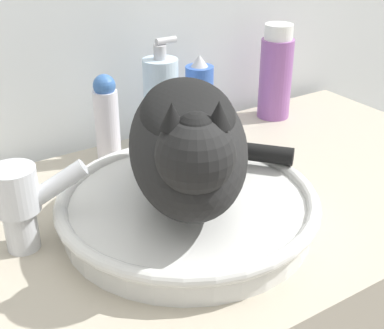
{
  "coord_description": "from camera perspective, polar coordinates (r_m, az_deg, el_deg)",
  "views": [
    {
      "loc": [
        -0.36,
        -0.31,
        1.24
      ],
      "look_at": [
        -0.01,
        0.22,
        0.91
      ],
      "focal_mm": 50.0,
      "sensor_mm": 36.0,
      "label": 1
    }
  ],
  "objects": [
    {
      "name": "mouthwash_bottle",
      "position": [
        1.13,
        8.92,
        9.57
      ],
      "size": [
        0.07,
        0.07,
        0.19
      ],
      "color": "#93569E",
      "rests_on": "vanity_counter"
    },
    {
      "name": "soap_pump_bottle",
      "position": [
        0.98,
        -3.29,
        6.64
      ],
      "size": [
        0.06,
        0.06,
        0.2
      ],
      "color": "silver",
      "rests_on": "vanity_counter"
    },
    {
      "name": "faucet",
      "position": [
        0.73,
        -17.67,
        -3.74
      ],
      "size": [
        0.12,
        0.07,
        0.12
      ],
      "rotation": [
        0.0,
        0.0,
        -0.32
      ],
      "color": "silver",
      "rests_on": "vanity_counter"
    },
    {
      "name": "cat",
      "position": [
        0.7,
        -0.37,
        2.77
      ],
      "size": [
        0.34,
        0.35,
        0.18
      ],
      "rotation": [
        0.0,
        0.0,
        4.22
      ],
      "color": "black",
      "rests_on": "sink_basin"
    },
    {
      "name": "deodorant_stick",
      "position": [
        0.94,
        -9.08,
        4.89
      ],
      "size": [
        0.04,
        0.04,
        0.16
      ],
      "color": "silver",
      "rests_on": "vanity_counter"
    },
    {
      "name": "sink_basin",
      "position": [
        0.76,
        -0.48,
        -4.57
      ],
      "size": [
        0.37,
        0.37,
        0.05
      ],
      "color": "silver",
      "rests_on": "vanity_counter"
    },
    {
      "name": "spray_bottle_trigger",
      "position": [
        1.03,
        0.78,
        6.92
      ],
      "size": [
        0.05,
        0.05,
        0.16
      ],
      "color": "#335BB7",
      "rests_on": "vanity_counter"
    }
  ]
}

